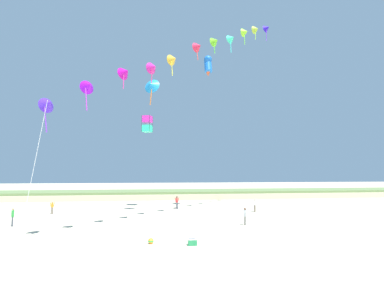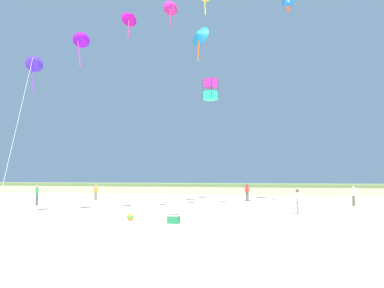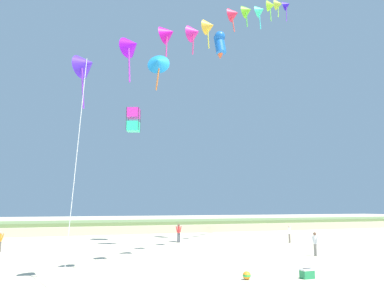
% 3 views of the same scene
% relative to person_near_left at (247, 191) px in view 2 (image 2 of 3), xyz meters
% --- Properties ---
extents(ground_plane, '(240.00, 240.00, 0.00)m').
position_rel_person_near_left_xyz_m(ground_plane, '(-1.83, -21.48, -0.95)').
color(ground_plane, beige).
extents(dune_ridge, '(120.00, 11.19, 1.34)m').
position_rel_person_near_left_xyz_m(dune_ridge, '(-1.83, 17.44, -0.29)').
color(dune_ridge, beige).
rests_on(dune_ridge, ground).
extents(person_near_left, '(0.58, 0.23, 1.65)m').
position_rel_person_near_left_xyz_m(person_near_left, '(0.00, 0.00, 0.00)').
color(person_near_left, '#474C56').
rests_on(person_near_left, ground).
extents(person_near_right, '(0.21, 0.54, 1.53)m').
position_rel_person_near_left_xyz_m(person_near_right, '(4.92, -12.67, -0.07)').
color(person_near_right, gray).
rests_on(person_near_right, ground).
extents(person_mid_center, '(0.50, 0.35, 1.55)m').
position_rel_person_near_left_xyz_m(person_mid_center, '(8.94, -4.07, -0.06)').
color(person_mid_center, '#726656').
rests_on(person_mid_center, ground).
extents(person_far_left, '(0.25, 0.55, 1.59)m').
position_rel_person_near_left_xyz_m(person_far_left, '(-15.34, -10.33, -0.03)').
color(person_far_left, '#474C56').
rests_on(person_far_left, ground).
extents(person_far_right, '(0.50, 0.29, 1.48)m').
position_rel_person_near_left_xyz_m(person_far_right, '(-14.38, -2.69, -0.10)').
color(person_far_right, '#726656').
rests_on(person_far_right, ground).
extents(large_kite_low_lead, '(1.51, 1.51, 2.20)m').
position_rel_person_near_left_xyz_m(large_kite_low_lead, '(-3.93, 1.81, 10.29)').
color(large_kite_low_lead, '#2EF1B0').
extents(large_kite_high_solo, '(2.14, 1.81, 3.32)m').
position_rel_person_near_left_xyz_m(large_kite_high_solo, '(-3.49, -4.54, 13.85)').
color(large_kite_high_solo, '#1F93E8').
extents(beach_cooler, '(0.58, 0.41, 0.46)m').
position_rel_person_near_left_xyz_m(beach_cooler, '(-0.78, -19.28, -0.74)').
color(beach_cooler, '#23844C').
rests_on(beach_cooler, ground).
extents(beach_ball, '(0.36, 0.36, 0.36)m').
position_rel_person_near_left_xyz_m(beach_ball, '(-3.43, -18.50, -0.77)').
color(beach_ball, orange).
rests_on(beach_ball, ground).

